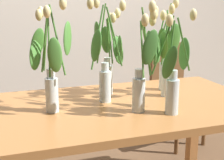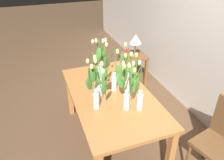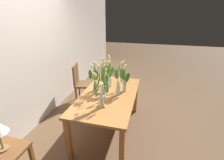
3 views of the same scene
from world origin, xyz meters
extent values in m
plane|color=brown|center=(0.00, 0.00, 0.00)|extent=(18.00, 18.00, 0.00)
cube|color=silver|center=(0.00, 1.43, 1.35)|extent=(9.00, 0.10, 2.70)
cube|color=#B7753D|center=(0.00, 0.00, 0.72)|extent=(1.60, 0.90, 0.04)
cube|color=#B7753D|center=(-0.74, -0.39, 0.35)|extent=(0.07, 0.07, 0.70)
cube|color=#B7753D|center=(-0.74, 0.39, 0.35)|extent=(0.07, 0.07, 0.70)
cube|color=#B7753D|center=(0.74, 0.39, 0.35)|extent=(0.07, 0.07, 0.70)
cylinder|color=silver|center=(-0.02, 0.22, 0.83)|extent=(0.07, 0.07, 0.18)
cylinder|color=silver|center=(-0.02, 0.22, 0.94)|extent=(0.04, 0.04, 0.05)
cylinder|color=silver|center=(-0.02, 0.22, 0.80)|extent=(0.06, 0.06, 0.11)
cylinder|color=#478433|center=(-0.06, 0.21, 1.12)|extent=(0.07, 0.02, 0.35)
ellipsoid|color=#F4E093|center=(-0.09, 0.20, 1.30)|extent=(0.04, 0.04, 0.06)
ellipsoid|color=#427F33|center=(-0.09, 0.17, 1.11)|extent=(0.05, 0.08, 0.17)
cylinder|color=#478433|center=(-0.01, 0.19, 1.08)|extent=(0.02, 0.05, 0.27)
ellipsoid|color=#F4E093|center=(0.00, 0.17, 1.21)|extent=(0.04, 0.04, 0.06)
ellipsoid|color=#427F33|center=(0.03, 0.16, 1.02)|extent=(0.10, 0.06, 0.18)
cylinder|color=#478433|center=(0.02, 0.22, 1.09)|extent=(0.06, 0.01, 0.29)
ellipsoid|color=#F4E093|center=(0.04, 0.21, 1.24)|extent=(0.04, 0.04, 0.06)
ellipsoid|color=#427F33|center=(0.06, 0.24, 1.02)|extent=(0.05, 0.10, 0.18)
cylinder|color=#478433|center=(0.00, 0.26, 1.07)|extent=(0.05, 0.07, 0.26)
ellipsoid|color=#F4E093|center=(0.02, 0.29, 1.21)|extent=(0.04, 0.04, 0.06)
ellipsoid|color=#427F33|center=(0.00, 0.31, 1.07)|extent=(0.08, 0.06, 0.17)
cylinder|color=silver|center=(-0.40, -0.01, 0.83)|extent=(0.07, 0.07, 0.18)
cylinder|color=silver|center=(-0.40, -0.01, 0.94)|extent=(0.04, 0.04, 0.05)
cylinder|color=silver|center=(-0.40, -0.01, 0.80)|extent=(0.06, 0.06, 0.11)
cylinder|color=#478433|center=(-0.40, -0.05, 1.10)|extent=(0.02, 0.07, 0.31)
ellipsoid|color=#F4E093|center=(-0.41, -0.09, 1.26)|extent=(0.04, 0.04, 0.06)
ellipsoid|color=#4C8E38|center=(-0.38, -0.10, 1.05)|extent=(0.08, 0.04, 0.17)
cylinder|color=#478433|center=(-0.42, 0.02, 1.09)|extent=(0.04, 0.06, 0.29)
ellipsoid|color=#F4E093|center=(-0.43, 0.05, 1.24)|extent=(0.04, 0.04, 0.06)
ellipsoid|color=#4C8E38|center=(-0.46, 0.04, 1.04)|extent=(0.09, 0.10, 0.18)
cylinder|color=#478433|center=(-0.41, 0.04, 1.10)|extent=(0.03, 0.09, 0.30)
ellipsoid|color=#F4E093|center=(-0.42, 0.08, 1.25)|extent=(0.04, 0.04, 0.06)
ellipsoid|color=#4C8E38|center=(-0.45, 0.07, 1.09)|extent=(0.11, 0.06, 0.18)
cylinder|color=#478433|center=(-0.36, -0.04, 1.12)|extent=(0.07, 0.06, 0.35)
ellipsoid|color=#F4E093|center=(-0.33, -0.07, 1.29)|extent=(0.04, 0.04, 0.06)
ellipsoid|color=#4C8E38|center=(-0.31, -0.05, 1.13)|extent=(0.08, 0.09, 0.18)
cylinder|color=silver|center=(0.03, -0.15, 0.83)|extent=(0.07, 0.07, 0.18)
cylinder|color=silver|center=(0.03, -0.15, 0.94)|extent=(0.04, 0.04, 0.05)
cylinder|color=silver|center=(0.03, -0.15, 0.80)|extent=(0.06, 0.06, 0.11)
cylinder|color=#56933D|center=(0.02, -0.21, 1.08)|extent=(0.03, 0.10, 0.27)
ellipsoid|color=#F4E093|center=(0.01, -0.26, 1.22)|extent=(0.04, 0.04, 0.06)
ellipsoid|color=#427F33|center=(0.04, -0.26, 1.09)|extent=(0.11, 0.04, 0.18)
cylinder|color=#56933D|center=(0.06, -0.18, 1.11)|extent=(0.04, 0.05, 0.34)
ellipsoid|color=#F4E093|center=(0.07, -0.20, 1.28)|extent=(0.04, 0.04, 0.06)
ellipsoid|color=#427F33|center=(0.10, -0.19, 1.09)|extent=(0.10, 0.06, 0.18)
cylinder|color=#56933D|center=(0.07, -0.15, 1.08)|extent=(0.07, 0.02, 0.27)
ellipsoid|color=#F4E093|center=(0.11, -0.14, 1.21)|extent=(0.04, 0.04, 0.06)
ellipsoid|color=#427F33|center=(0.11, -0.11, 1.07)|extent=(0.04, 0.09, 0.18)
cylinder|color=silver|center=(0.31, 0.06, 0.83)|extent=(0.07, 0.07, 0.18)
cylinder|color=silver|center=(0.31, 0.06, 0.94)|extent=(0.04, 0.04, 0.05)
cylinder|color=silver|center=(0.31, 0.06, 0.80)|extent=(0.06, 0.06, 0.11)
cylinder|color=#478433|center=(0.26, 0.05, 1.09)|extent=(0.09, 0.02, 0.28)
ellipsoid|color=#F4E093|center=(0.21, 0.05, 1.23)|extent=(0.04, 0.04, 0.06)
ellipsoid|color=#4C8E38|center=(0.22, 0.02, 1.04)|extent=(0.05, 0.11, 0.18)
cylinder|color=#478433|center=(0.33, 0.09, 1.08)|extent=(0.04, 0.06, 0.27)
ellipsoid|color=#F4E093|center=(0.34, 0.11, 1.21)|extent=(0.04, 0.04, 0.06)
ellipsoid|color=#4C8E38|center=(0.32, 0.14, 1.06)|extent=(0.11, 0.06, 0.18)
cylinder|color=#478433|center=(0.28, 0.05, 1.08)|extent=(0.05, 0.02, 0.29)
ellipsoid|color=#F4E093|center=(0.26, 0.04, 1.23)|extent=(0.04, 0.04, 0.06)
ellipsoid|color=#4C8E38|center=(0.25, 0.01, 1.06)|extent=(0.06, 0.11, 0.18)
cylinder|color=#478433|center=(0.34, 0.07, 1.12)|extent=(0.05, 0.04, 0.35)
ellipsoid|color=#F4E093|center=(0.36, 0.09, 1.30)|extent=(0.04, 0.04, 0.06)
ellipsoid|color=#4C8E38|center=(0.36, 0.12, 1.04)|extent=(0.07, 0.09, 0.18)
cylinder|color=silver|center=(-0.08, 0.07, 0.83)|extent=(0.07, 0.07, 0.18)
cylinder|color=silver|center=(-0.08, 0.07, 0.94)|extent=(0.04, 0.04, 0.05)
cylinder|color=silver|center=(-0.08, 0.07, 0.80)|extent=(0.06, 0.06, 0.11)
cylinder|color=#3D752D|center=(-0.03, 0.06, 1.11)|extent=(0.10, 0.01, 0.33)
ellipsoid|color=#F4E093|center=(0.02, 0.06, 1.28)|extent=(0.04, 0.04, 0.06)
ellipsoid|color=#427F33|center=(0.02, 0.09, 1.04)|extent=(0.04, 0.11, 0.18)
cylinder|color=#3D752D|center=(-0.13, 0.03, 1.12)|extent=(0.09, 0.06, 0.34)
ellipsoid|color=#F4E093|center=(-0.18, 0.01, 1.29)|extent=(0.04, 0.04, 0.06)
ellipsoid|color=#427F33|center=(-0.15, -0.01, 1.08)|extent=(0.08, 0.07, 0.18)
cylinder|color=silver|center=(0.36, 0.19, 0.83)|extent=(0.07, 0.07, 0.18)
cylinder|color=silver|center=(0.36, 0.19, 0.94)|extent=(0.04, 0.04, 0.05)
cylinder|color=silver|center=(0.36, 0.19, 0.80)|extent=(0.06, 0.06, 0.11)
cylinder|color=#478433|center=(0.34, 0.12, 1.10)|extent=(0.04, 0.12, 0.31)
ellipsoid|color=#F4E093|center=(0.32, 0.06, 1.26)|extent=(0.04, 0.04, 0.06)
ellipsoid|color=#4C8E38|center=(0.36, 0.07, 1.09)|extent=(0.09, 0.04, 0.18)
cylinder|color=#478433|center=(0.32, 0.19, 1.10)|extent=(0.07, 0.01, 0.31)
ellipsoid|color=#F4E093|center=(0.28, 0.19, 1.25)|extent=(0.04, 0.04, 0.06)
ellipsoid|color=#4C8E38|center=(0.28, 0.16, 1.03)|extent=(0.05, 0.11, 0.18)
cylinder|color=silver|center=(0.18, -0.24, 0.83)|extent=(0.07, 0.07, 0.18)
cylinder|color=silver|center=(0.18, -0.24, 0.94)|extent=(0.04, 0.04, 0.05)
cylinder|color=silver|center=(0.18, -0.24, 0.80)|extent=(0.06, 0.06, 0.11)
cylinder|color=#3D752D|center=(0.13, -0.22, 1.09)|extent=(0.10, 0.04, 0.29)
ellipsoid|color=#F4E093|center=(0.08, -0.20, 1.25)|extent=(0.04, 0.04, 0.06)
ellipsoid|color=#427F33|center=(0.08, -0.23, 1.08)|extent=(0.04, 0.08, 0.17)
cylinder|color=#3D752D|center=(0.16, -0.25, 1.08)|extent=(0.04, 0.02, 0.28)
ellipsoid|color=#F4E093|center=(0.14, -0.26, 1.22)|extent=(0.04, 0.04, 0.06)
ellipsoid|color=#427F33|center=(0.13, -0.29, 1.02)|extent=(0.07, 0.11, 0.18)
cylinder|color=#3D752D|center=(0.25, -0.21, 1.09)|extent=(0.12, 0.05, 0.28)
ellipsoid|color=#F4E093|center=(0.31, -0.19, 1.24)|extent=(0.04, 0.04, 0.06)
ellipsoid|color=#427F33|center=(0.28, -0.17, 1.04)|extent=(0.06, 0.09, 0.18)
cube|color=brown|center=(0.87, 0.84, 0.45)|extent=(0.48, 0.48, 0.04)
cylinder|color=brown|center=(0.74, 0.63, 0.21)|extent=(0.04, 0.04, 0.43)
cylinder|color=brown|center=(0.67, 0.96, 0.21)|extent=(0.04, 0.04, 0.43)
cube|color=brown|center=(-1.30, 0.89, 0.53)|extent=(0.44, 0.44, 0.04)
cube|color=brown|center=(-1.49, 0.70, 0.26)|extent=(0.04, 0.04, 0.51)
cube|color=brown|center=(-1.11, 0.70, 0.26)|extent=(0.04, 0.04, 0.51)
cube|color=brown|center=(-1.49, 1.08, 0.26)|extent=(0.04, 0.04, 0.51)
cube|color=brown|center=(-1.11, 1.08, 0.26)|extent=(0.04, 0.04, 0.51)
cylinder|color=olive|center=(-1.27, 0.91, 0.56)|extent=(0.12, 0.12, 0.02)
cylinder|color=olive|center=(-1.27, 0.91, 0.68)|extent=(0.02, 0.02, 0.22)
cone|color=silver|center=(-1.27, 0.91, 0.87)|extent=(0.22, 0.22, 0.16)
cylinder|color=#B72D23|center=(-1.42, 0.83, 0.59)|extent=(0.06, 0.06, 0.07)
camera|label=1|loc=(-0.59, -1.59, 1.30)|focal=50.15mm
camera|label=2|loc=(2.00, -0.73, 2.21)|focal=35.17mm
camera|label=3|loc=(-2.35, -0.67, 2.03)|focal=26.21mm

